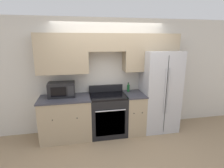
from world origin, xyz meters
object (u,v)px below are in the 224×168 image
Objects in this scene: refrigerator at (159,91)px; microwave at (62,89)px; oven_range at (108,114)px; bottle at (128,88)px.

microwave is at bearing 178.36° from refrigerator.
refrigerator is at bearing 2.24° from oven_range.
bottle is at bearing 19.28° from oven_range.
bottle is at bearing 2.66° from microwave.
oven_range is 1.32m from refrigerator.
bottle reaches higher than oven_range.
refrigerator is (1.23, 0.05, 0.47)m from oven_range.
bottle is (-0.71, 0.13, 0.08)m from refrigerator.
oven_range is 4.91× the size of bottle.
refrigerator is 3.38× the size of microwave.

